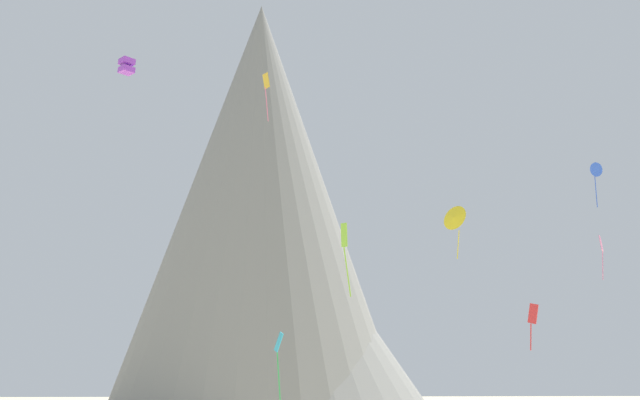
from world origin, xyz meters
TOP-DOWN VIEW (x-y plane):
  - rock_massif at (-6.43, 100.78)m, footprint 65.53×62.07m
  - kite_yellow_mid at (10.60, 48.96)m, footprint 2.41×2.54m
  - kite_violet_high at (-21.21, 49.72)m, footprint 1.78×1.78m
  - kite_blue_mid at (26.23, 51.86)m, footprint 1.37×1.63m
  - kite_gold_high at (-7.57, 51.23)m, footprint 0.78×0.96m
  - kite_pink_mid at (24.85, 48.78)m, footprint 0.60×1.02m
  - kite_red_low at (10.40, 26.29)m, footprint 0.60×1.09m
  - kite_cyan_low at (-6.73, 26.52)m, footprint 0.62×1.14m
  - kite_lime_mid at (-2.56, 24.29)m, footprint 0.64×1.03m

SIDE VIEW (x-z plane):
  - kite_cyan_low at x=-6.73m, z-range 3.60..9.33m
  - kite_red_low at x=10.40m, z-range 7.36..10.56m
  - kite_lime_mid at x=-2.56m, z-range 11.15..16.02m
  - kite_pink_mid at x=24.85m, z-range 15.03..19.37m
  - kite_yellow_mid at x=10.60m, z-range 17.33..22.57m
  - kite_blue_mid at x=26.23m, z-range 23.30..28.04m
  - rock_massif at x=-6.43m, z-range -4.87..59.82m
  - kite_gold_high at x=-7.57m, z-range 31.14..36.06m
  - kite_violet_high at x=-21.21m, z-range 33.97..35.48m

